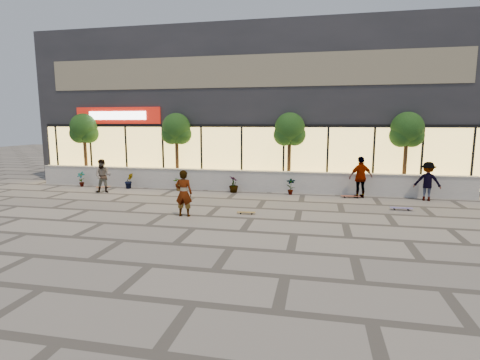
% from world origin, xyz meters
% --- Properties ---
extents(ground, '(80.00, 80.00, 0.00)m').
position_xyz_m(ground, '(0.00, 0.00, 0.00)').
color(ground, gray).
rests_on(ground, ground).
extents(planter_wall, '(22.00, 0.42, 1.04)m').
position_xyz_m(planter_wall, '(0.00, 7.00, 0.52)').
color(planter_wall, silver).
rests_on(planter_wall, ground).
extents(retail_building, '(24.00, 9.17, 8.50)m').
position_xyz_m(retail_building, '(-0.00, 12.49, 4.25)').
color(retail_building, '#242529').
rests_on(retail_building, ground).
extents(shrub_a, '(0.43, 0.29, 0.81)m').
position_xyz_m(shrub_a, '(-8.50, 6.45, 0.41)').
color(shrub_a, '#183410').
rests_on(shrub_a, ground).
extents(shrub_b, '(0.57, 0.57, 0.81)m').
position_xyz_m(shrub_b, '(-5.70, 6.45, 0.41)').
color(shrub_b, '#183410').
rests_on(shrub_b, ground).
extents(shrub_c, '(0.68, 0.77, 0.81)m').
position_xyz_m(shrub_c, '(-2.90, 6.45, 0.41)').
color(shrub_c, '#183410').
rests_on(shrub_c, ground).
extents(shrub_d, '(0.64, 0.64, 0.81)m').
position_xyz_m(shrub_d, '(-0.10, 6.45, 0.41)').
color(shrub_d, '#183410').
rests_on(shrub_d, ground).
extents(shrub_e, '(0.46, 0.35, 0.81)m').
position_xyz_m(shrub_e, '(2.70, 6.45, 0.41)').
color(shrub_e, '#183410').
rests_on(shrub_e, ground).
extents(tree_west, '(1.60, 1.50, 3.92)m').
position_xyz_m(tree_west, '(-9.00, 7.70, 2.99)').
color(tree_west, '#4B301A').
rests_on(tree_west, ground).
extents(tree_midwest, '(1.60, 1.50, 3.92)m').
position_xyz_m(tree_midwest, '(-3.50, 7.70, 2.99)').
color(tree_midwest, '#4B301A').
rests_on(tree_midwest, ground).
extents(tree_mideast, '(1.60, 1.50, 3.92)m').
position_xyz_m(tree_mideast, '(2.50, 7.70, 2.99)').
color(tree_mideast, '#4B301A').
rests_on(tree_mideast, ground).
extents(tree_east, '(1.60, 1.50, 3.92)m').
position_xyz_m(tree_east, '(8.00, 7.70, 2.99)').
color(tree_east, '#4B301A').
rests_on(tree_east, ground).
extents(skater_center, '(0.65, 0.44, 1.72)m').
position_xyz_m(skater_center, '(-0.85, 1.48, 0.86)').
color(skater_center, silver).
rests_on(skater_center, ground).
extents(skater_left, '(0.94, 0.81, 1.65)m').
position_xyz_m(skater_left, '(-6.35, 5.10, 0.82)').
color(skater_left, tan).
rests_on(skater_left, ground).
extents(skater_right_near, '(1.21, 0.84, 1.91)m').
position_xyz_m(skater_right_near, '(5.86, 6.30, 0.95)').
color(skater_right_near, white).
rests_on(skater_right_near, ground).
extents(skater_right_far, '(1.22, 0.85, 1.72)m').
position_xyz_m(skater_right_far, '(8.68, 6.30, 0.86)').
color(skater_right_far, maroon).
rests_on(skater_right_far, ground).
extents(skateboard_center, '(0.71, 0.24, 0.08)m').
position_xyz_m(skateboard_center, '(1.33, 2.23, 0.07)').
color(skateboard_center, olive).
rests_on(skateboard_center, ground).
extents(skateboard_left, '(0.71, 0.50, 0.09)m').
position_xyz_m(skateboard_left, '(-7.06, 6.20, 0.07)').
color(skateboard_left, '#C86125').
rests_on(skateboard_left, ground).
extents(skateboard_right_near, '(0.87, 0.29, 0.10)m').
position_xyz_m(skateboard_right_near, '(5.45, 6.20, 0.09)').
color(skateboard_right_near, '#9B4B32').
rests_on(skateboard_right_near, ground).
extents(skateboard_right_far, '(0.84, 0.22, 0.10)m').
position_xyz_m(skateboard_right_far, '(7.20, 4.10, 0.08)').
color(skateboard_right_far, '#5B5297').
rests_on(skateboard_right_far, ground).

